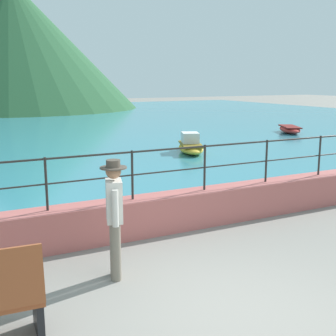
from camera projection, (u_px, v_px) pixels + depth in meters
ground_plane at (235, 317)px, 5.36m from camera, size 120.00×120.00×0.00m
promenade_wall at (133, 217)px, 8.08m from camera, size 20.00×0.56×0.70m
railing at (132, 166)px, 7.89m from camera, size 18.44×0.04×0.90m
hill_main at (13, 45)px, 42.32m from camera, size 23.73×23.73×12.25m
person_walking at (114, 213)px, 6.24m from camera, size 0.38×0.55×1.75m
boat_1 at (290, 129)px, 23.32m from camera, size 1.82×2.46×0.36m
boat_3 at (191, 146)px, 16.99m from camera, size 1.70×2.47×0.76m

